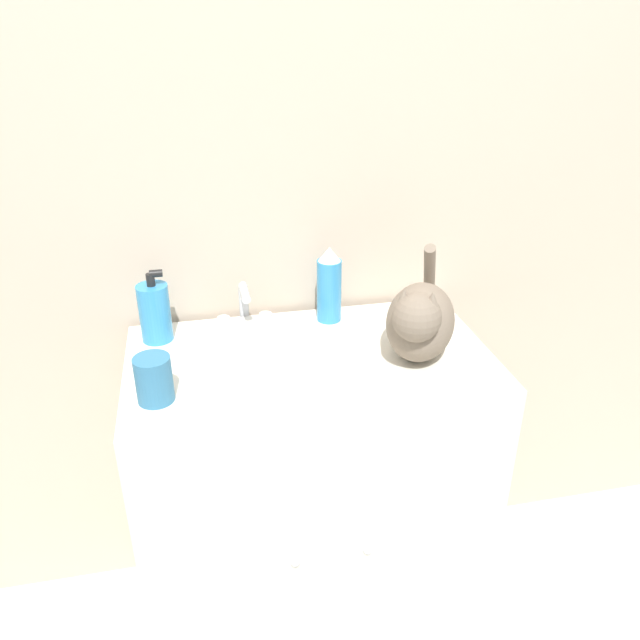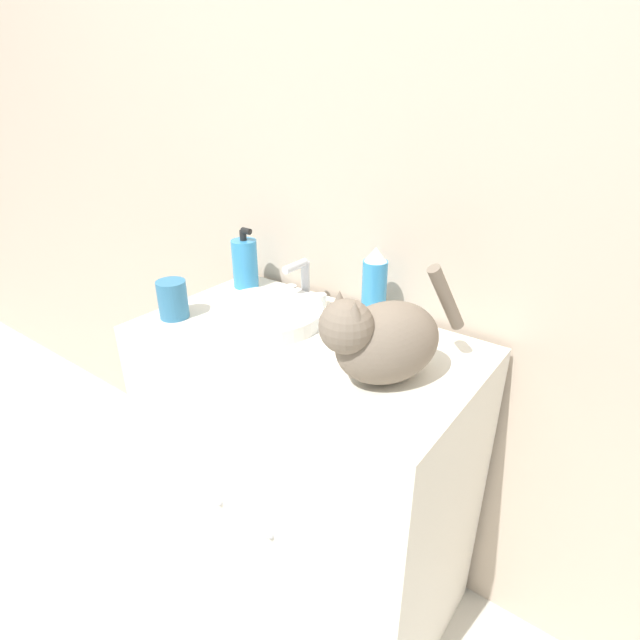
# 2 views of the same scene
# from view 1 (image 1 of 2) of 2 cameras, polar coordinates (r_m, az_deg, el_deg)

# --- Properties ---
(wall_back) EXTENTS (6.00, 0.05, 2.50)m
(wall_back) POSITION_cam_1_polar(r_m,az_deg,el_deg) (1.59, -3.14, 14.25)
(wall_back) COLOR #C6B29E
(wall_back) RESTS_ON ground_plane
(vanity_cabinet) EXTENTS (0.85, 0.50, 0.86)m
(vanity_cabinet) POSITION_cam_1_polar(r_m,az_deg,el_deg) (1.72, -0.83, -15.82)
(vanity_cabinet) COLOR silver
(vanity_cabinet) RESTS_ON ground_plane
(sink_basin) EXTENTS (0.29, 0.29, 0.04)m
(sink_basin) POSITION_cam_1_polar(r_m,az_deg,el_deg) (1.45, -6.23, -2.88)
(sink_basin) COLOR white
(sink_basin) RESTS_ON vanity_cabinet
(faucet) EXTENTS (0.14, 0.10, 0.13)m
(faucet) POSITION_cam_1_polar(r_m,az_deg,el_deg) (1.57, -6.91, 0.94)
(faucet) COLOR silver
(faucet) RESTS_ON vanity_cabinet
(cat) EXTENTS (0.24, 0.34, 0.24)m
(cat) POSITION_cam_1_polar(r_m,az_deg,el_deg) (1.43, 9.12, 0.03)
(cat) COLOR #7A6B5B
(cat) RESTS_ON vanity_cabinet
(soap_bottle) EXTENTS (0.08, 0.08, 0.18)m
(soap_bottle) POSITION_cam_1_polar(r_m,az_deg,el_deg) (1.55, -14.87, 0.71)
(soap_bottle) COLOR #338CCC
(soap_bottle) RESTS_ON vanity_cabinet
(spray_bottle) EXTENTS (0.06, 0.06, 0.20)m
(spray_bottle) POSITION_cam_1_polar(r_m,az_deg,el_deg) (1.59, 0.84, 3.20)
(spray_bottle) COLOR #338CCC
(spray_bottle) RESTS_ON vanity_cabinet
(cup) EXTENTS (0.08, 0.08, 0.10)m
(cup) POSITION_cam_1_polar(r_m,az_deg,el_deg) (1.32, -14.95, -5.26)
(cup) COLOR teal
(cup) RESTS_ON vanity_cabinet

